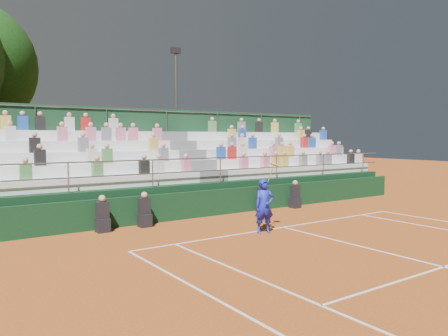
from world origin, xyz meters
TOP-DOWN VIEW (x-y plane):
  - ground at (0.00, 0.00)m, footprint 90.00×90.00m
  - courtside_wall at (0.00, 3.20)m, footprint 20.00×0.15m
  - line_officials at (-1.11, 2.75)m, footprint 8.82×0.40m
  - grandstand at (-0.01, 6.44)m, footprint 20.00×5.20m
  - tennis_player at (-1.08, -0.29)m, footprint 0.89×0.59m
  - floodlight_mast at (2.95, 12.89)m, footprint 0.60×0.25m

SIDE VIEW (x-z plane):
  - ground at x=0.00m, z-range 0.00..0.00m
  - line_officials at x=-1.11m, z-range -0.12..1.07m
  - courtside_wall at x=0.00m, z-range 0.00..1.00m
  - tennis_player at x=-1.08m, z-range -0.25..1.97m
  - grandstand at x=-0.01m, z-range -1.12..3.28m
  - floodlight_mast at x=2.95m, z-range 0.68..9.11m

